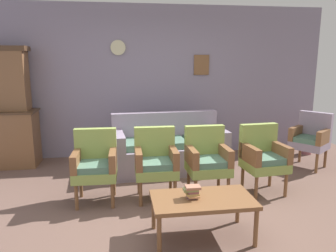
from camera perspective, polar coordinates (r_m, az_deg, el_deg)
ground_plane at (r=3.80m, az=1.65°, el=-15.87°), size 7.68×7.68×0.00m
wall_back_with_decor at (r=5.99m, az=-2.74°, el=7.76°), size 6.40×0.09×2.70m
side_cabinet at (r=6.03m, az=-27.00°, el=-1.99°), size 1.16×0.55×0.93m
floral_couch at (r=5.24m, az=0.12°, el=-4.16°), size 1.82×0.93×0.90m
armchair_by_doorway at (r=4.14m, az=-12.61°, el=-6.28°), size 0.53×0.50×0.90m
armchair_row_middle at (r=4.14m, az=-2.16°, el=-6.00°), size 0.53×0.50×0.90m
armchair_near_couch_end at (r=4.25m, az=6.87°, el=-5.63°), size 0.53×0.50×0.90m
armchair_near_cabinet at (r=4.51m, az=16.29°, el=-5.00°), size 0.56×0.53×0.90m
wingback_chair_by_fireplace at (r=5.82m, az=23.69°, el=-1.82°), size 0.71×0.71×0.90m
coffee_table at (r=3.30m, az=6.06°, el=-13.09°), size 1.00×0.56×0.42m
book_stack_on_table at (r=3.24m, az=4.27°, el=-11.31°), size 0.16×0.12×0.13m
floor_vase_by_wall at (r=6.61m, az=23.20°, el=-1.55°), size 0.18×0.18×0.71m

